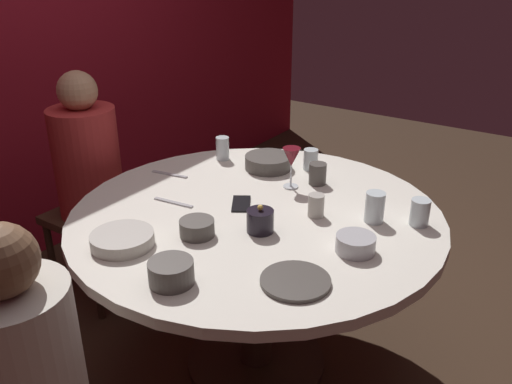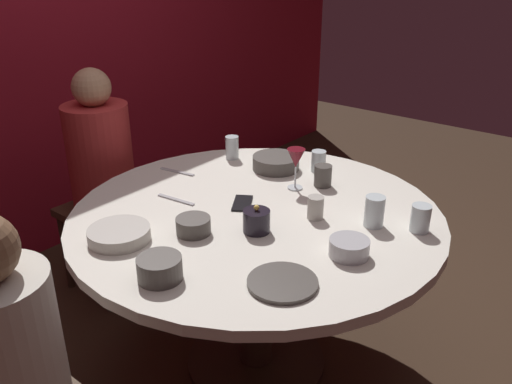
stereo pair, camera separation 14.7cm
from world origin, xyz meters
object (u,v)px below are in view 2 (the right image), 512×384
Objects in this scene: bowl_serving_large at (349,248)px; bowl_small_white at (193,226)px; cell_phone at (242,203)px; cup_by_right_diner at (374,211)px; seated_diner_left at (9,367)px; bowl_salad_center at (119,234)px; cup_center_front at (232,148)px; cup_beside_wine at (315,208)px; seated_diner_back at (101,160)px; cup_by_left_diner at (319,161)px; bowl_sauce_side at (160,268)px; cup_near_candle at (420,218)px; dinner_plate at (282,283)px; candle_holder at (257,221)px; cup_far_edge at (323,176)px; bowl_rice_portion at (276,163)px; wine_glass at (296,160)px; dining_table at (256,243)px.

bowl_small_white is (-0.21, 0.51, 0.00)m from bowl_serving_large.
cell_phone is 0.52m from cup_by_right_diner.
bowl_salad_center is at bearing 23.00° from seated_diner_left.
bowl_small_white reaches higher than cell_phone.
cup_center_front is (0.20, 0.86, -0.00)m from cup_by_right_diner.
bowl_serving_large is at bearing -124.08° from cup_beside_wine.
cup_by_left_diner is (0.50, -0.95, 0.07)m from seated_diner_back.
cell_phone is 0.51m from bowl_salad_center.
seated_diner_back is at bearing 62.38° from bowl_sauce_side.
cup_by_left_diner is at bearing -73.39° from cup_center_front.
cup_by_right_diner is (0.24, 0.04, 0.03)m from bowl_serving_large.
seated_diner_left is 8.08× the size of cell_phone.
bowl_salad_center is 1.06m from cup_near_candle.
dinner_plate is 1.62× the size of bowl_serving_large.
cup_beside_wine is at bearing -26.24° from candle_holder.
bowl_small_white reaches higher than bowl_salad_center.
cell_phone is at bearing 108.11° from cup_by_right_diner.
seated_diner_back is 12.29× the size of cup_by_left_diner.
cup_beside_wine is at bearing -17.80° from cell_phone.
candle_holder is 1.09× the size of cup_by_left_diner.
cup_beside_wine is (0.56, -0.44, 0.02)m from bowl_salad_center.
seated_diner_left reaches higher than bowl_salad_center.
bowl_sauce_side is at bearing 179.46° from cup_far_edge.
bowl_rice_portion is at bearing 15.54° from bowl_sauce_side.
dinner_plate is (-0.34, -1.36, 0.03)m from seated_diner_back.
cup_far_edge reaches higher than cup_beside_wine.
cup_center_front reaches higher than cup_beside_wine.
wine_glass reaches higher than cup_by_right_diner.
cup_by_left_diner is at bearing 7.37° from wine_glass.
bowl_small_white is (-0.55, 0.06, -0.10)m from wine_glass.
candle_holder reaches higher than cup_by_left_diner.
dining_table is 0.33m from bowl_small_white.
cell_phone is at bearing 174.58° from cup_by_left_diner.
dining_table is at bearing 113.33° from cup_near_candle.
cup_center_front is (0.44, 0.89, 0.03)m from bowl_serving_large.
wine_glass is 1.59× the size of cup_center_front.
cup_by_left_diner reaches higher than bowl_serving_large.
cup_beside_wine is (-0.18, -0.22, -0.08)m from wine_glass.
seated_diner_left is 1.46m from cup_center_front.
cup_by_right_diner reaches higher than cup_far_edge.
cup_near_candle is (0.24, -0.56, 0.19)m from dining_table.
bowl_salad_center is at bearing -32.09° from seated_diner_back.
wine_glass reaches higher than bowl_rice_portion.
bowl_small_white is at bearing 167.11° from dining_table.
cup_center_front is at bearing 76.87° from cup_by_right_diner.
wine_glass is 0.15m from cup_far_edge.
bowl_sauce_side is at bearing 147.86° from cup_near_candle.
cup_near_candle is 0.91× the size of cup_center_front.
candle_holder is at bearing -132.27° from cup_center_front.
cell_phone is at bearing 0.84° from seated_diner_back.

